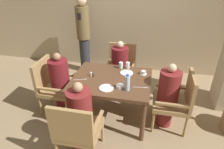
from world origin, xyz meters
TOP-DOWN VIEW (x-y plane):
  - ground_plane at (0.00, 0.00)m, footprint 16.00×16.00m
  - wall_back at (0.00, 1.93)m, footprint 8.00×0.06m
  - dining_table at (0.00, 0.00)m, footprint 1.24×1.00m
  - chair_left_side at (-1.04, 0.00)m, footprint 0.55×0.55m
  - diner_in_left_chair at (-0.89, 0.00)m, footprint 0.32×0.32m
  - chair_far_side at (0.00, 0.92)m, footprint 0.55×0.55m
  - diner_in_far_chair at (-0.00, 0.77)m, footprint 0.32×0.32m
  - chair_right_side at (1.04, 0.00)m, footprint 0.55×0.55m
  - diner_in_right_chair at (0.89, 0.00)m, footprint 0.32×0.32m
  - chair_near_corner at (-0.25, -0.92)m, footprint 0.55×0.55m
  - diner_in_near_chair at (-0.25, -0.77)m, footprint 0.32×0.32m
  - standing_host at (-0.98, 1.53)m, footprint 0.30×0.34m
  - plate_main_left at (0.21, 0.23)m, footprint 0.21×0.21m
  - plate_main_right at (-0.01, -0.29)m, footprint 0.21×0.21m
  - teacup_with_saucer at (0.48, 0.26)m, footprint 0.11×0.11m
  - bowl_small at (0.17, -0.23)m, footprint 0.11×0.11m
  - water_bottle at (0.29, -0.26)m, footprint 0.08×0.08m
  - glass_tall_near at (0.20, 0.42)m, footprint 0.07×0.07m
  - glass_tall_mid at (0.08, 0.39)m, footprint 0.07×0.07m
  - salt_shaker at (-0.34, 0.02)m, footprint 0.03×0.03m
  - pepper_shaker at (-0.30, 0.02)m, footprint 0.03×0.03m
  - fork_beside_plate at (-0.45, -0.12)m, footprint 0.20×0.08m
  - knife_beside_plate at (0.48, -0.16)m, footprint 0.22×0.04m

SIDE VIEW (x-z plane):
  - ground_plane at x=0.00m, z-range 0.00..0.00m
  - chair_left_side at x=-1.04m, z-range 0.04..0.99m
  - chair_far_side at x=0.00m, z-range 0.04..0.99m
  - chair_right_side at x=1.04m, z-range 0.04..0.99m
  - chair_near_corner at x=-0.25m, z-range 0.04..0.99m
  - diner_in_right_chair at x=0.89m, z-range 0.02..1.12m
  - diner_in_far_chair at x=0.00m, z-range 0.02..1.12m
  - diner_in_near_chair at x=-0.25m, z-range 0.02..1.13m
  - diner_in_left_chair at x=-0.89m, z-range 0.02..1.13m
  - dining_table at x=0.00m, z-range 0.28..1.04m
  - fork_beside_plate at x=-0.45m, z-range 0.75..0.76m
  - knife_beside_plate at x=0.48m, z-range 0.75..0.76m
  - plate_main_left at x=0.21m, z-range 0.75..0.77m
  - plate_main_right at x=-0.01m, z-range 0.75..0.77m
  - bowl_small at x=0.17m, z-range 0.75..0.80m
  - teacup_with_saucer at x=0.48m, z-range 0.75..0.81m
  - pepper_shaker at x=-0.30m, z-range 0.75..0.82m
  - salt_shaker at x=-0.34m, z-range 0.75..0.82m
  - glass_tall_near at x=0.20m, z-range 0.75..0.86m
  - glass_tall_mid at x=0.08m, z-range 0.75..0.86m
  - water_bottle at x=0.29m, z-range 0.74..1.00m
  - standing_host at x=-0.98m, z-range 0.07..1.85m
  - wall_back at x=0.00m, z-range 0.00..2.80m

